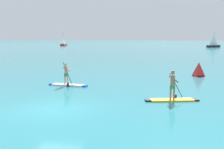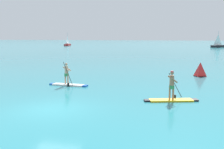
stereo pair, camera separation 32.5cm
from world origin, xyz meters
TOP-DOWN VIEW (x-y plane):
  - ground at (0.00, 0.00)m, footprint 440.00×440.00m
  - paddleboarder_mid_center at (-1.79, 6.48)m, footprint 3.16×0.96m
  - paddleboarder_far_right at (6.12, 3.25)m, footprint 3.20×1.39m
  - race_marker_buoy at (8.62, 13.97)m, footprint 1.24×1.24m
  - sailboat_left_horizon at (-35.94, 88.03)m, footprint 3.04×6.64m
  - sailboat_right_horizon at (20.01, 83.52)m, footprint 4.99×5.39m

SIDE VIEW (x-z plane):
  - ground at x=0.00m, z-range 0.00..0.00m
  - paddleboarder_mid_center at x=-1.79m, z-range -0.59..1.32m
  - paddleboarder_far_right at x=6.12m, z-range -0.53..1.31m
  - sailboat_left_horizon at x=-35.94m, z-range -1.99..3.16m
  - race_marker_buoy at x=8.62m, z-range -0.07..1.26m
  - sailboat_right_horizon at x=20.01m, z-range -2.05..3.30m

